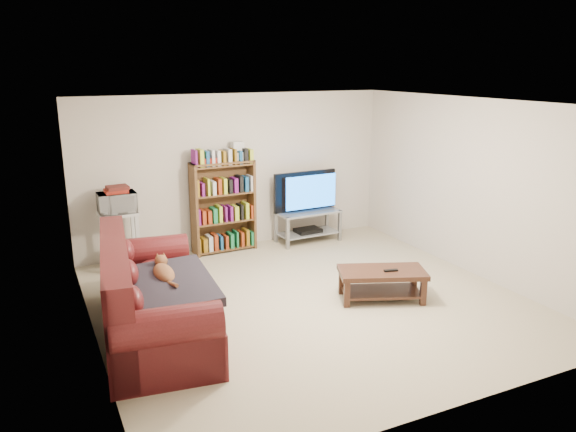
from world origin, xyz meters
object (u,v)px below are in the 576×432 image
tv_stand (308,221)px  bookshelf (223,206)px  coffee_table (382,279)px  sofa (147,303)px

tv_stand → bookshelf: 1.45m
coffee_table → bookshelf: 2.90m
sofa → bookshelf: bookshelf is taller
tv_stand → bookshelf: size_ratio=0.74×
bookshelf → tv_stand: bearing=-8.4°
tv_stand → sofa: bearing=-146.9°
coffee_table → tv_stand: (0.26, 2.48, 0.08)m
coffee_table → tv_stand: size_ratio=1.12×
tv_stand → bookshelf: bearing=171.5°
sofa → tv_stand: size_ratio=2.42×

